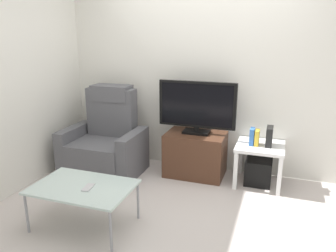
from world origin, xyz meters
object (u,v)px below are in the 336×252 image
object	(u,v)px
book_leftmost	(252,136)
cell_phone	(88,187)
tv_stand	(195,154)
recliner_armchair	(106,142)
side_table	(260,151)
coffee_table	(83,188)
television	(197,106)
book_middle	(257,138)
game_console	(269,136)
subwoofer_box	(258,171)

from	to	relation	value
book_leftmost	cell_phone	size ratio (longest dim) A/B	1.30
tv_stand	recliner_armchair	distance (m)	1.16
side_table	coffee_table	world-z (taller)	side_table
television	recliner_armchair	xyz separation A→B (m)	(-1.13, -0.25, -0.50)
tv_stand	television	size ratio (longest dim) A/B	0.76
television	tv_stand	bearing A→B (deg)	-90.00
recliner_armchair	book_middle	world-z (taller)	recliner_armchair
book_middle	coffee_table	xyz separation A→B (m)	(-1.41, -1.42, -0.20)
book_leftmost	television	bearing A→B (deg)	176.09
book_leftmost	book_middle	world-z (taller)	book_leftmost
book_leftmost	recliner_armchair	bearing A→B (deg)	-173.48
television	side_table	size ratio (longest dim) A/B	1.75
television	cell_phone	world-z (taller)	television
tv_stand	cell_phone	distance (m)	1.60
tv_stand	coffee_table	distance (m)	1.60
game_console	cell_phone	xyz separation A→B (m)	(-1.47, -1.47, -0.19)
book_leftmost	coffee_table	world-z (taller)	book_leftmost
coffee_table	cell_phone	size ratio (longest dim) A/B	6.00
tv_stand	side_table	bearing A→B (deg)	-0.51
book_leftmost	game_console	bearing A→B (deg)	8.97
book_leftmost	side_table	bearing A→B (deg)	11.31
coffee_table	book_leftmost	bearing A→B (deg)	46.55
recliner_armchair	subwoofer_box	xyz separation A→B (m)	(1.90, 0.23, -0.22)
subwoofer_box	coffee_table	bearing A→B (deg)	-135.10
tv_stand	game_console	xyz separation A→B (m)	(0.86, 0.00, 0.32)
tv_stand	recliner_armchair	xyz separation A→B (m)	(-1.13, -0.23, 0.10)
recliner_armchair	game_console	bearing A→B (deg)	16.62
tv_stand	book_middle	xyz separation A→B (m)	(0.73, -0.03, 0.30)
tv_stand	book_leftmost	size ratio (longest dim) A/B	3.69
recliner_armchair	cell_phone	xyz separation A→B (m)	(0.52, -1.24, 0.03)
book_leftmost	book_middle	size ratio (longest dim) A/B	1.08
television	game_console	xyz separation A→B (m)	(0.86, -0.02, -0.28)
book_leftmost	book_middle	distance (m)	0.06
tv_stand	game_console	bearing A→B (deg)	0.20
book_leftmost	coffee_table	distance (m)	1.97
game_console	subwoofer_box	bearing A→B (deg)	-173.66
coffee_table	cell_phone	xyz separation A→B (m)	(0.07, -0.02, 0.03)
book_middle	cell_phone	size ratio (longest dim) A/B	1.21
television	subwoofer_box	distance (m)	1.06
book_middle	cell_phone	distance (m)	1.97
recliner_armchair	subwoofer_box	distance (m)	1.93
subwoofer_box	coffee_table	xyz separation A→B (m)	(-1.45, -1.44, 0.23)
recliner_armchair	game_console	world-z (taller)	recliner_armchair
subwoofer_box	recliner_armchair	bearing A→B (deg)	-173.22
cell_phone	coffee_table	bearing A→B (deg)	155.48
recliner_armchair	tv_stand	bearing A→B (deg)	21.52
recliner_armchair	subwoofer_box	bearing A→B (deg)	16.64
game_console	coffee_table	bearing A→B (deg)	-136.63
tv_stand	coffee_table	xyz separation A→B (m)	(-0.68, -1.45, 0.11)
tv_stand	cell_phone	world-z (taller)	tv_stand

